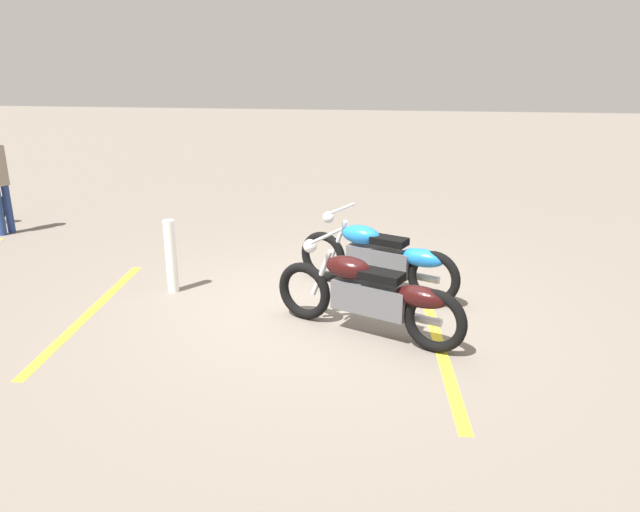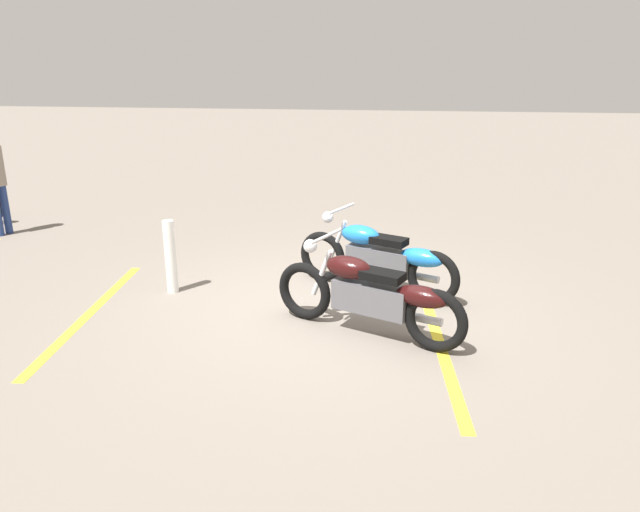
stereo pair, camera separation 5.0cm
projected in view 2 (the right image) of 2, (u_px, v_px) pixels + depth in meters
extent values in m
plane|color=slate|center=(326.00, 308.00, 7.15)|extent=(60.00, 60.00, 0.00)
torus|color=black|center=(323.00, 256.00, 7.96)|extent=(0.66, 0.37, 0.67)
torus|color=black|center=(433.00, 278.00, 7.18)|extent=(0.66, 0.37, 0.67)
cube|color=#59595E|center=(379.00, 261.00, 7.52)|extent=(0.86, 0.54, 0.32)
ellipsoid|color=blue|center=(360.00, 235.00, 7.56)|extent=(0.59, 0.46, 0.24)
ellipsoid|color=blue|center=(422.00, 258.00, 7.19)|extent=(0.61, 0.44, 0.22)
cube|color=black|center=(389.00, 241.00, 7.36)|extent=(0.50, 0.40, 0.09)
cylinder|color=silver|center=(338.00, 240.00, 7.76)|extent=(0.27, 0.16, 0.56)
cylinder|color=silver|center=(341.00, 209.00, 7.60)|extent=(0.28, 0.58, 0.04)
sphere|color=silver|center=(328.00, 217.00, 7.75)|extent=(0.15, 0.15, 0.15)
cylinder|color=silver|center=(412.00, 275.00, 7.48)|extent=(0.68, 0.36, 0.09)
torus|color=black|center=(304.00, 291.00, 6.76)|extent=(0.66, 0.36, 0.67)
torus|color=black|center=(436.00, 321.00, 5.99)|extent=(0.66, 0.36, 0.67)
cube|color=#59595E|center=(370.00, 298.00, 6.32)|extent=(0.86, 0.53, 0.32)
ellipsoid|color=black|center=(348.00, 267.00, 6.36)|extent=(0.59, 0.46, 0.24)
ellipsoid|color=black|center=(422.00, 297.00, 6.00)|extent=(0.61, 0.44, 0.22)
cube|color=black|center=(382.00, 276.00, 6.17)|extent=(0.50, 0.39, 0.09)
cylinder|color=silver|center=(322.00, 273.00, 6.56)|extent=(0.27, 0.16, 0.56)
cylinder|color=silver|center=(326.00, 236.00, 6.41)|extent=(0.28, 0.58, 0.04)
sphere|color=silver|center=(310.00, 246.00, 6.55)|extent=(0.15, 0.15, 0.15)
cylinder|color=silver|center=(410.00, 316.00, 6.29)|extent=(0.68, 0.36, 0.09)
cylinder|color=navy|center=(6.00, 209.00, 10.12)|extent=(0.12, 0.12, 0.83)
cylinder|color=white|center=(170.00, 257.00, 7.51)|extent=(0.14, 0.14, 0.94)
cube|color=yellow|center=(440.00, 344.00, 6.22)|extent=(0.43, 3.20, 0.01)
cube|color=yellow|center=(90.00, 313.00, 7.00)|extent=(0.43, 3.20, 0.01)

